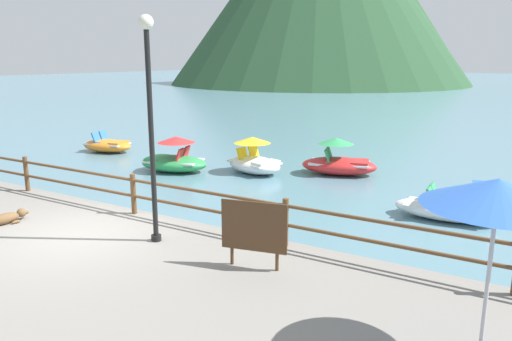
% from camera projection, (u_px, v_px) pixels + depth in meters
% --- Properties ---
extents(ground_plane, '(200.00, 200.00, 0.00)m').
position_uv_depth(ground_plane, '(444.00, 103.00, 43.81)').
color(ground_plane, slate).
extents(dock_railing, '(23.92, 0.12, 0.95)m').
position_uv_depth(dock_railing, '(133.00, 190.00, 11.38)').
color(dock_railing, brown).
rests_on(dock_railing, promenade_dock).
extents(lamp_post, '(0.28, 0.28, 4.32)m').
position_uv_depth(lamp_post, '(150.00, 110.00, 9.22)').
color(lamp_post, black).
rests_on(lamp_post, promenade_dock).
extents(sign_board, '(1.16, 0.28, 1.19)m').
position_uv_depth(sign_board, '(254.00, 228.00, 8.39)').
color(sign_board, silver).
rests_on(sign_board, promenade_dock).
extents(beach_umbrella, '(1.70, 1.70, 2.24)m').
position_uv_depth(beach_umbrella, '(498.00, 195.00, 5.53)').
color(beach_umbrella, '#B2B2B7').
rests_on(beach_umbrella, promenade_dock).
extents(dog_resting, '(0.41, 1.08, 0.26)m').
position_uv_depth(dog_resting, '(8.00, 218.00, 10.81)').
color(dog_resting, brown).
rests_on(dog_resting, promenade_dock).
extents(pedal_boat_0, '(2.56, 1.43, 0.85)m').
position_uv_depth(pedal_boat_0, '(508.00, 193.00, 13.74)').
color(pedal_boat_0, blue).
rests_on(pedal_boat_0, ground).
extents(pedal_boat_1, '(2.44, 1.58, 0.87)m').
position_uv_depth(pedal_boat_1, '(107.00, 145.00, 21.13)').
color(pedal_boat_1, orange).
rests_on(pedal_boat_1, ground).
extents(pedal_boat_2, '(2.72, 1.97, 1.26)m').
position_uv_depth(pedal_boat_2, '(174.00, 159.00, 17.48)').
color(pedal_boat_2, green).
rests_on(pedal_boat_2, ground).
extents(pedal_boat_3, '(2.83, 1.93, 1.28)m').
position_uv_depth(pedal_boat_3, '(339.00, 162.00, 17.03)').
color(pedal_boat_3, red).
rests_on(pedal_boat_3, ground).
extents(pedal_boat_4, '(2.60, 1.20, 0.83)m').
position_uv_depth(pedal_boat_4, '(447.00, 210.00, 12.28)').
color(pedal_boat_4, white).
rests_on(pedal_boat_4, ground).
extents(pedal_boat_5, '(2.49, 1.94, 1.27)m').
position_uv_depth(pedal_boat_5, '(254.00, 160.00, 17.26)').
color(pedal_boat_5, white).
rests_on(pedal_boat_5, ground).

